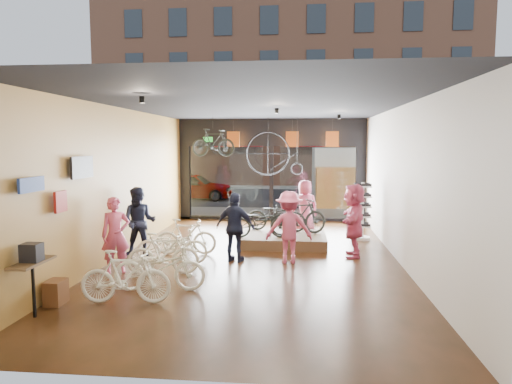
# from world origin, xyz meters

# --- Properties ---
(ground_plane) EXTENTS (7.00, 12.00, 0.04)m
(ground_plane) POSITION_xyz_m (0.00, 0.00, -0.02)
(ground_plane) COLOR black
(ground_plane) RESTS_ON ground
(ceiling) EXTENTS (7.00, 12.00, 0.04)m
(ceiling) POSITION_xyz_m (0.00, 0.00, 3.82)
(ceiling) COLOR black
(ceiling) RESTS_ON ground
(wall_left) EXTENTS (0.04, 12.00, 3.80)m
(wall_left) POSITION_xyz_m (-3.52, 0.00, 1.90)
(wall_left) COLOR #B38038
(wall_left) RESTS_ON ground
(wall_right) EXTENTS (0.04, 12.00, 3.80)m
(wall_right) POSITION_xyz_m (3.52, 0.00, 1.90)
(wall_right) COLOR beige
(wall_right) RESTS_ON ground
(wall_back) EXTENTS (7.00, 0.04, 3.80)m
(wall_back) POSITION_xyz_m (0.00, -6.02, 1.90)
(wall_back) COLOR beige
(wall_back) RESTS_ON ground
(storefront) EXTENTS (7.00, 0.26, 3.80)m
(storefront) POSITION_xyz_m (0.00, 6.00, 1.90)
(storefront) COLOR black
(storefront) RESTS_ON ground
(exit_sign) EXTENTS (0.35, 0.06, 0.18)m
(exit_sign) POSITION_xyz_m (-2.40, 5.88, 3.05)
(exit_sign) COLOR #198C26
(exit_sign) RESTS_ON storefront
(street_road) EXTENTS (30.00, 18.00, 0.02)m
(street_road) POSITION_xyz_m (0.00, 15.00, -0.01)
(street_road) COLOR black
(street_road) RESTS_ON ground
(sidewalk_near) EXTENTS (30.00, 2.40, 0.12)m
(sidewalk_near) POSITION_xyz_m (0.00, 7.20, 0.06)
(sidewalk_near) COLOR slate
(sidewalk_near) RESTS_ON ground
(sidewalk_far) EXTENTS (30.00, 2.00, 0.12)m
(sidewalk_far) POSITION_xyz_m (0.00, 19.00, 0.06)
(sidewalk_far) COLOR slate
(sidewalk_far) RESTS_ON ground
(opposite_building) EXTENTS (26.00, 5.00, 14.00)m
(opposite_building) POSITION_xyz_m (0.00, 21.50, 7.00)
(opposite_building) COLOR brown
(opposite_building) RESTS_ON ground
(street_car) EXTENTS (4.14, 1.66, 1.41)m
(street_car) POSITION_xyz_m (-4.49, 12.00, 0.70)
(street_car) COLOR gray
(street_car) RESTS_ON street_road
(box_truck) EXTENTS (2.27, 6.82, 2.68)m
(box_truck) POSITION_xyz_m (2.87, 11.00, 1.34)
(box_truck) COLOR silver
(box_truck) RESTS_ON street_road
(floor_bike_1) EXTENTS (1.67, 0.59, 0.99)m
(floor_bike_1) POSITION_xyz_m (-2.03, -3.45, 0.49)
(floor_bike_1) COLOR white
(floor_bike_1) RESTS_ON ground_plane
(floor_bike_2) EXTENTS (1.84, 0.82, 0.94)m
(floor_bike_2) POSITION_xyz_m (-1.65, -2.67, 0.47)
(floor_bike_2) COLOR white
(floor_bike_2) RESTS_ON ground_plane
(floor_bike_3) EXTENTS (1.63, 0.72, 0.95)m
(floor_bike_3) POSITION_xyz_m (-1.91, -1.59, 0.47)
(floor_bike_3) COLOR white
(floor_bike_3) RESTS_ON ground_plane
(floor_bike_4) EXTENTS (1.76, 0.74, 0.90)m
(floor_bike_4) POSITION_xyz_m (-1.98, -0.66, 0.45)
(floor_bike_4) COLOR white
(floor_bike_4) RESTS_ON ground_plane
(floor_bike_5) EXTENTS (1.62, 0.63, 0.95)m
(floor_bike_5) POSITION_xyz_m (-1.87, 0.26, 0.48)
(floor_bike_5) COLOR white
(floor_bike_5) RESTS_ON ground_plane
(display_platform) EXTENTS (2.40, 1.80, 0.30)m
(display_platform) POSITION_xyz_m (0.63, 1.68, 0.15)
(display_platform) COLOR #48321E
(display_platform) RESTS_ON ground_plane
(display_bike_left) EXTENTS (1.73, 0.76, 0.88)m
(display_bike_left) POSITION_xyz_m (0.00, 1.19, 0.74)
(display_bike_left) COLOR black
(display_bike_left) RESTS_ON display_platform
(display_bike_mid) EXTENTS (1.78, 1.22, 1.05)m
(display_bike_mid) POSITION_xyz_m (1.05, 1.64, 0.82)
(display_bike_mid) COLOR black
(display_bike_mid) RESTS_ON display_platform
(display_bike_right) EXTENTS (1.88, 0.98, 0.94)m
(display_bike_right) POSITION_xyz_m (0.39, 2.19, 0.77)
(display_bike_right) COLOR black
(display_bike_right) RESTS_ON display_platform
(customer_0) EXTENTS (0.75, 0.66, 1.71)m
(customer_0) POSITION_xyz_m (-3.00, -1.54, 0.86)
(customer_0) COLOR #CC4C72
(customer_0) RESTS_ON ground_plane
(customer_1) EXTENTS (0.93, 0.76, 1.79)m
(customer_1) POSITION_xyz_m (-3.00, -0.02, 0.89)
(customer_1) COLOR #161C33
(customer_1) RESTS_ON ground_plane
(customer_2) EXTENTS (1.07, 0.64, 1.71)m
(customer_2) POSITION_xyz_m (-0.48, -0.31, 0.85)
(customer_2) COLOR #161C33
(customer_2) RESTS_ON ground_plane
(customer_3) EXTENTS (1.18, 0.74, 1.75)m
(customer_3) POSITION_xyz_m (0.83, -0.30, 0.87)
(customer_3) COLOR #CC4C72
(customer_3) RESTS_ON ground_plane
(customer_4) EXTENTS (0.97, 0.77, 1.73)m
(customer_4) POSITION_xyz_m (1.24, 3.42, 0.87)
(customer_4) COLOR #CC4C72
(customer_4) RESTS_ON ground_plane
(customer_5) EXTENTS (0.75, 1.79, 1.88)m
(customer_5) POSITION_xyz_m (2.46, 0.49, 0.94)
(customer_5) COLOR #CC4C72
(customer_5) RESTS_ON ground_plane
(sunglasses_rack) EXTENTS (0.58, 0.51, 1.73)m
(sunglasses_rack) POSITION_xyz_m (2.95, 2.62, 0.87)
(sunglasses_rack) COLOR white
(sunglasses_rack) RESTS_ON ground_plane
(wall_merch) EXTENTS (0.40, 2.40, 2.60)m
(wall_merch) POSITION_xyz_m (-3.38, -3.50, 1.30)
(wall_merch) COLOR navy
(wall_merch) RESTS_ON wall_left
(penny_farthing) EXTENTS (1.90, 0.06, 1.52)m
(penny_farthing) POSITION_xyz_m (0.28, 4.61, 2.50)
(penny_farthing) COLOR black
(penny_farthing) RESTS_ON ceiling
(hung_bike) EXTENTS (1.64, 0.81, 0.95)m
(hung_bike) POSITION_xyz_m (-1.89, 4.20, 2.93)
(hung_bike) COLOR black
(hung_bike) RESTS_ON ceiling
(jersey_left) EXTENTS (0.45, 0.03, 0.55)m
(jersey_left) POSITION_xyz_m (-1.33, 5.20, 3.05)
(jersey_left) COLOR #CC5919
(jersey_left) RESTS_ON ceiling
(jersey_mid) EXTENTS (0.45, 0.03, 0.55)m
(jersey_mid) POSITION_xyz_m (0.78, 5.20, 3.05)
(jersey_mid) COLOR #CC5919
(jersey_mid) RESTS_ON ceiling
(jersey_right) EXTENTS (0.45, 0.03, 0.55)m
(jersey_right) POSITION_xyz_m (2.20, 5.20, 3.05)
(jersey_right) COLOR #CC5919
(jersey_right) RESTS_ON ceiling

